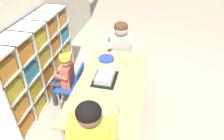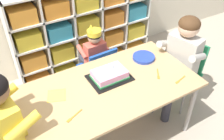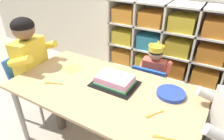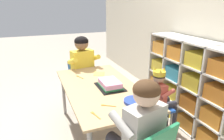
# 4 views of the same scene
# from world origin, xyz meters

# --- Properties ---
(ground) EXTENTS (16.00, 16.00, 0.00)m
(ground) POSITION_xyz_m (0.00, 0.00, 0.00)
(ground) COLOR tan
(classroom_back_wall) EXTENTS (6.61, 0.10, 2.95)m
(classroom_back_wall) POSITION_xyz_m (0.00, 1.33, 1.47)
(classroom_back_wall) COLOR beige
(classroom_back_wall) RESTS_ON ground
(storage_cubby_shelf) EXTENTS (1.66, 0.34, 1.08)m
(storage_cubby_shelf) POSITION_xyz_m (0.29, 1.10, 0.51)
(storage_cubby_shelf) COLOR silver
(storage_cubby_shelf) RESTS_ON ground
(activity_table) EXTENTS (1.43, 0.75, 0.62)m
(activity_table) POSITION_xyz_m (0.00, 0.00, 0.56)
(activity_table) COLOR tan
(activity_table) RESTS_ON ground
(classroom_chair_blue) EXTENTS (0.34, 0.34, 0.62)m
(classroom_chair_blue) POSITION_xyz_m (0.19, 0.55, 0.37)
(classroom_chair_blue) COLOR #1E4CA8
(classroom_chair_blue) RESTS_ON ground
(child_with_crown) EXTENTS (0.30, 0.31, 0.82)m
(child_with_crown) POSITION_xyz_m (0.18, 0.65, 0.50)
(child_with_crown) COLOR #D15647
(child_with_crown) RESTS_ON ground
(classroom_chair_adult_side) EXTENTS (0.40, 0.40, 0.68)m
(classroom_chair_adult_side) POSITION_xyz_m (-0.84, -0.01, 0.43)
(classroom_chair_adult_side) COLOR blue
(classroom_chair_adult_side) RESTS_ON ground
(adult_helper_seated) EXTENTS (0.46, 0.44, 1.05)m
(adult_helper_seated) POSITION_xyz_m (-0.73, 0.01, 0.65)
(adult_helper_seated) COLOR yellow
(adult_helper_seated) RESTS_ON ground
(guest_at_table_side) EXTENTS (0.47, 0.45, 0.99)m
(guest_at_table_side) POSITION_xyz_m (0.78, 0.03, 0.61)
(guest_at_table_side) COLOR #B2ADA3
(guest_at_table_side) RESTS_ON ground
(birthday_cake_on_tray) EXTENTS (0.34, 0.26, 0.11)m
(birthday_cake_on_tray) POSITION_xyz_m (0.05, 0.09, 0.65)
(birthday_cake_on_tray) COLOR black
(birthday_cake_on_tray) RESTS_ON activity_table
(paper_plate_stack) EXTENTS (0.20, 0.20, 0.03)m
(paper_plate_stack) POSITION_xyz_m (0.46, 0.17, 0.63)
(paper_plate_stack) COLOR #233DA3
(paper_plate_stack) RESTS_ON activity_table
(paper_napkin_square) EXTENTS (0.18, 0.18, 0.00)m
(paper_napkin_square) POSITION_xyz_m (-0.40, 0.11, 0.62)
(paper_napkin_square) COLOR #F4DB4C
(paper_napkin_square) RESTS_ON activity_table
(fork_scattered_mid_table) EXTENTS (0.09, 0.12, 0.00)m
(fork_scattered_mid_table) POSITION_xyz_m (0.43, -0.08, 0.62)
(fork_scattered_mid_table) COLOR orange
(fork_scattered_mid_table) RESTS_ON activity_table
(fork_beside_plate_stack) EXTENTS (0.14, 0.07, 0.00)m
(fork_beside_plate_stack) POSITION_xyz_m (-0.38, -0.15, 0.62)
(fork_beside_plate_stack) COLOR orange
(fork_beside_plate_stack) RESTS_ON activity_table
(fork_at_table_front_edge) EXTENTS (0.13, 0.05, 0.00)m
(fork_at_table_front_edge) POSITION_xyz_m (0.53, -0.23, 0.62)
(fork_at_table_front_edge) COLOR orange
(fork_at_table_front_edge) RESTS_ON activity_table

